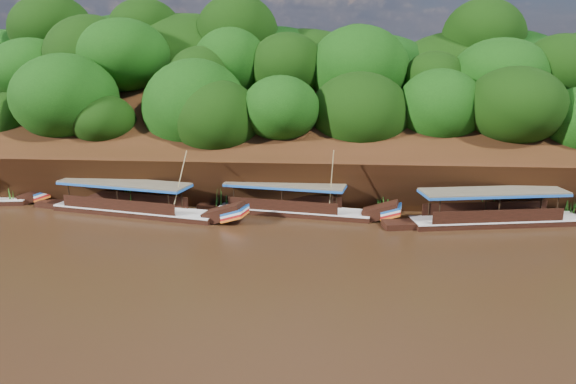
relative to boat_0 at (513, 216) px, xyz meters
name	(u,v)px	position (x,y,z in m)	size (l,w,h in m)	color
ground	(275,257)	(-15.04, -7.45, -0.53)	(160.00, 160.00, 0.00)	black
riverbank	(300,152)	(-15.05, 15.27, 1.36)	(120.00, 30.06, 19.40)	#311B0A
boat_0	(513,216)	(0.00, 0.00, 0.00)	(14.43, 4.50, 5.54)	black
boat_1	(303,208)	(-13.94, 0.98, -0.03)	(12.82, 3.90, 5.29)	black
boat_2	(144,208)	(-25.02, 0.06, -0.02)	(14.40, 4.89, 5.17)	black
reeds	(247,198)	(-18.11, 2.03, 0.33)	(48.45, 2.11, 2.15)	#2A6E1B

